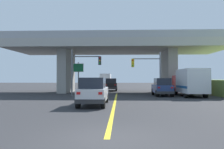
% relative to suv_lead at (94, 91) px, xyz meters
% --- Properties ---
extents(ground, '(160.00, 160.00, 0.00)m').
position_rel_suv_lead_xyz_m(ground, '(1.50, 15.40, -1.01)').
color(ground, '#2B2B2D').
extents(overpass_bridge, '(29.69, 9.77, 7.92)m').
position_rel_suv_lead_xyz_m(overpass_bridge, '(1.50, 15.40, 4.76)').
color(overpass_bridge, '#A8A59E').
rests_on(overpass_bridge, ground).
extents(lane_divider_stripe, '(0.20, 21.93, 0.01)m').
position_rel_suv_lead_xyz_m(lane_divider_stripe, '(1.50, 2.00, -1.01)').
color(lane_divider_stripe, yellow).
rests_on(lane_divider_stripe, ground).
extents(suv_lead, '(1.90, 4.82, 2.02)m').
position_rel_suv_lead_xyz_m(suv_lead, '(0.00, 0.00, 0.00)').
color(suv_lead, silver).
rests_on(suv_lead, ground).
extents(suv_crossing, '(1.94, 4.42, 2.02)m').
position_rel_suv_lead_xyz_m(suv_crossing, '(6.72, 9.12, -0.00)').
color(suv_crossing, navy).
rests_on(suv_crossing, ground).
extents(box_truck, '(2.33, 6.42, 3.00)m').
position_rel_suv_lead_xyz_m(box_truck, '(9.67, 8.56, 0.56)').
color(box_truck, red).
rests_on(box_truck, ground).
extents(sedan_oncoming, '(1.94, 4.75, 2.02)m').
position_rel_suv_lead_xyz_m(sedan_oncoming, '(0.51, 19.86, -0.00)').
color(sedan_oncoming, black).
rests_on(sedan_oncoming, ground).
extents(traffic_signal_nearside, '(3.40, 0.36, 5.01)m').
position_rel_suv_lead_xyz_m(traffic_signal_nearside, '(5.35, 9.17, 2.15)').
color(traffic_signal_nearside, slate).
rests_on(traffic_signal_nearside, ground).
extents(traffic_signal_farside, '(3.44, 0.36, 5.27)m').
position_rel_suv_lead_xyz_m(traffic_signal_farside, '(-2.36, 8.66, 2.31)').
color(traffic_signal_farside, '#56595E').
rests_on(traffic_signal_farside, ground).
extents(highway_sign, '(1.43, 0.17, 4.21)m').
position_rel_suv_lead_xyz_m(highway_sign, '(-3.77, 13.67, 2.03)').
color(highway_sign, '#56595E').
rests_on(highway_sign, ground).
extents(semi_truck_distant, '(2.33, 6.67, 3.10)m').
position_rel_suv_lead_xyz_m(semi_truck_distant, '(-1.33, 34.15, 0.61)').
color(semi_truck_distant, red).
rests_on(semi_truck_distant, ground).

